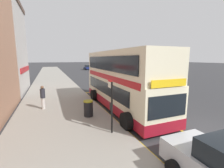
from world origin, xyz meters
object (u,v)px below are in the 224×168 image
at_px(parked_car_navy_across, 87,67).
at_px(double_decker_bus, 121,82).
at_px(pedestrian_waiting_near_sign, 43,96).
at_px(bus_stop_sign, 111,102).
at_px(litter_bin, 88,108).

bearing_deg(parked_car_navy_across, double_decker_bus, -101.72).
bearing_deg(pedestrian_waiting_near_sign, bus_stop_sign, -58.16).
bearing_deg(bus_stop_sign, parked_car_navy_across, 78.25).
distance_m(bus_stop_sign, pedestrian_waiting_near_sign, 6.29).
distance_m(bus_stop_sign, parked_car_navy_across, 47.46).
xyz_separation_m(double_decker_bus, parked_car_navy_across, (7.29, 42.62, -1.26)).
xyz_separation_m(bus_stop_sign, litter_bin, (-0.55, 2.63, -1.05)).
distance_m(double_decker_bus, parked_car_navy_across, 43.26).
bearing_deg(bus_stop_sign, pedestrian_waiting_near_sign, 121.84).
relative_size(pedestrian_waiting_near_sign, litter_bin, 1.68).
relative_size(double_decker_bus, parked_car_navy_across, 2.47).
height_order(double_decker_bus, pedestrian_waiting_near_sign, double_decker_bus).
relative_size(double_decker_bus, pedestrian_waiting_near_sign, 5.94).
height_order(parked_car_navy_across, litter_bin, parked_car_navy_across).
height_order(double_decker_bus, parked_car_navy_across, double_decker_bus).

